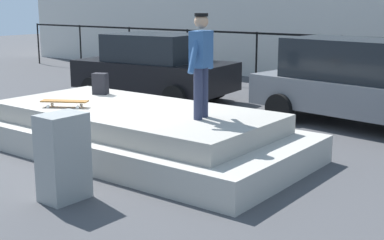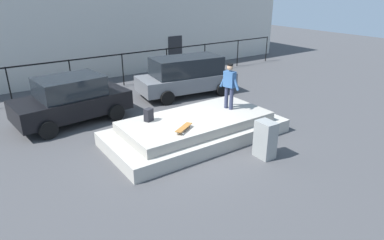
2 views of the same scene
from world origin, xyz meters
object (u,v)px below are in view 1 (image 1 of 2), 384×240
at_px(backpack, 100,84).
at_px(skateboarder, 201,59).
at_px(car_black_sedan_near, 154,67).
at_px(car_grey_hatchback_mid, 364,81).
at_px(skateboard, 65,102).
at_px(utility_box, 63,157).

bearing_deg(backpack, skateboarder, 147.02).
bearing_deg(backpack, car_black_sedan_near, -87.19).
height_order(skateboarder, car_grey_hatchback_mid, skateboarder).
relative_size(skateboard, car_black_sedan_near, 0.19).
height_order(car_grey_hatchback_mid, utility_box, car_grey_hatchback_mid).
bearing_deg(car_black_sedan_near, skateboarder, -41.69).
height_order(car_black_sedan_near, utility_box, car_black_sedan_near).
bearing_deg(car_grey_hatchback_mid, backpack, -137.16).
distance_m(skateboarder, utility_box, 2.65).
height_order(skateboard, car_black_sedan_near, car_black_sedan_near).
bearing_deg(utility_box, skateboarder, 78.77).
height_order(skateboarder, utility_box, skateboarder).
bearing_deg(skateboarder, backpack, 168.55).
distance_m(backpack, car_grey_hatchback_mid, 5.44).
height_order(backpack, car_black_sedan_near, car_black_sedan_near).
relative_size(skateboarder, utility_box, 1.40).
height_order(skateboard, car_grey_hatchback_mid, car_grey_hatchback_mid).
distance_m(skateboarder, car_grey_hatchback_mid, 4.49).
bearing_deg(car_grey_hatchback_mid, utility_box, -103.57).
xyz_separation_m(car_black_sedan_near, utility_box, (3.91, -6.29, -0.31)).
bearing_deg(skateboarder, skateboard, -163.25).
height_order(backpack, utility_box, backpack).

